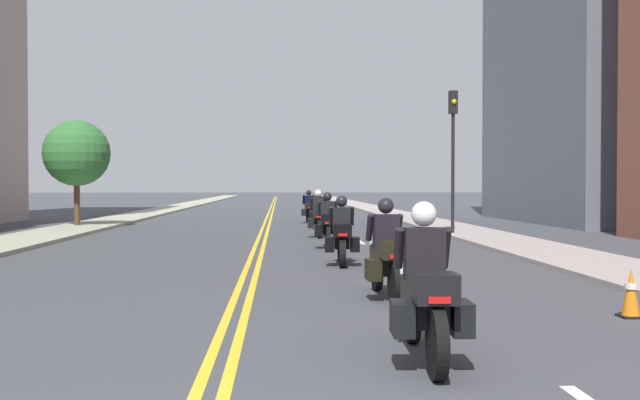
{
  "coord_description": "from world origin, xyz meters",
  "views": [
    {
      "loc": [
        0.6,
        -3.12,
        1.79
      ],
      "look_at": [
        1.76,
        17.92,
        1.37
      ],
      "focal_mm": 40.98,
      "sensor_mm": 36.0,
      "label": 1
    }
  ],
  "objects_px": {
    "motorcycle_2": "(342,237)",
    "street_tree_0": "(77,153)",
    "motorcycle_4": "(318,218)",
    "motorcycle_1": "(387,257)",
    "motorcycle_6": "(309,209)",
    "traffic_cone_0": "(631,293)",
    "motorcycle_0": "(425,297)",
    "motorcycle_3": "(328,224)",
    "motorcycle_5": "(319,212)",
    "traffic_light_near": "(453,137)"
  },
  "relations": [
    {
      "from": "motorcycle_2",
      "to": "street_tree_0",
      "type": "relative_size",
      "value": 0.47
    },
    {
      "from": "motorcycle_4",
      "to": "motorcycle_2",
      "type": "bearing_deg",
      "value": -88.67
    },
    {
      "from": "motorcycle_1",
      "to": "motorcycle_6",
      "type": "height_order",
      "value": "motorcycle_1"
    },
    {
      "from": "traffic_cone_0",
      "to": "motorcycle_2",
      "type": "bearing_deg",
      "value": 116.46
    },
    {
      "from": "motorcycle_2",
      "to": "street_tree_0",
      "type": "height_order",
      "value": "street_tree_0"
    },
    {
      "from": "motorcycle_2",
      "to": "street_tree_0",
      "type": "xyz_separation_m",
      "value": [
        -9.91,
        14.82,
        2.5
      ]
    },
    {
      "from": "motorcycle_0",
      "to": "motorcycle_2",
      "type": "xyz_separation_m",
      "value": [
        -0.07,
        9.08,
        -0.03
      ]
    },
    {
      "from": "motorcycle_2",
      "to": "motorcycle_3",
      "type": "xyz_separation_m",
      "value": [
        -0.02,
        4.51,
        0.03
      ]
    },
    {
      "from": "motorcycle_6",
      "to": "motorcycle_5",
      "type": "bearing_deg",
      "value": -89.56
    },
    {
      "from": "motorcycle_5",
      "to": "motorcycle_1",
      "type": "bearing_deg",
      "value": -87.84
    },
    {
      "from": "motorcycle_6",
      "to": "traffic_cone_0",
      "type": "xyz_separation_m",
      "value": [
        3.35,
        -25.28,
        -0.32
      ]
    },
    {
      "from": "motorcycle_2",
      "to": "motorcycle_6",
      "type": "height_order",
      "value": "motorcycle_6"
    },
    {
      "from": "motorcycle_4",
      "to": "traffic_light_near",
      "type": "distance_m",
      "value": 5.53
    },
    {
      "from": "motorcycle_1",
      "to": "motorcycle_3",
      "type": "xyz_separation_m",
      "value": [
        -0.33,
        9.37,
        0.01
      ]
    },
    {
      "from": "motorcycle_3",
      "to": "motorcycle_4",
      "type": "distance_m",
      "value": 4.37
    },
    {
      "from": "motorcycle_3",
      "to": "motorcycle_6",
      "type": "relative_size",
      "value": 1.02
    },
    {
      "from": "motorcycle_2",
      "to": "motorcycle_6",
      "type": "distance_m",
      "value": 18.53
    },
    {
      "from": "motorcycle_0",
      "to": "traffic_cone_0",
      "type": "xyz_separation_m",
      "value": [
        3.28,
        2.33,
        -0.33
      ]
    },
    {
      "from": "motorcycle_6",
      "to": "traffic_light_near",
      "type": "relative_size",
      "value": 0.43
    },
    {
      "from": "traffic_light_near",
      "to": "street_tree_0",
      "type": "bearing_deg",
      "value": 158.42
    },
    {
      "from": "traffic_cone_0",
      "to": "motorcycle_1",
      "type": "bearing_deg",
      "value": 148.23
    },
    {
      "from": "motorcycle_0",
      "to": "motorcycle_4",
      "type": "bearing_deg",
      "value": 92.61
    },
    {
      "from": "motorcycle_3",
      "to": "traffic_light_near",
      "type": "bearing_deg",
      "value": 45.84
    },
    {
      "from": "motorcycle_6",
      "to": "traffic_light_near",
      "type": "height_order",
      "value": "traffic_light_near"
    },
    {
      "from": "motorcycle_3",
      "to": "street_tree_0",
      "type": "distance_m",
      "value": 14.49
    },
    {
      "from": "motorcycle_0",
      "to": "motorcycle_6",
      "type": "distance_m",
      "value": 27.61
    },
    {
      "from": "motorcycle_1",
      "to": "motorcycle_4",
      "type": "distance_m",
      "value": 13.75
    },
    {
      "from": "motorcycle_1",
      "to": "street_tree_0",
      "type": "height_order",
      "value": "street_tree_0"
    },
    {
      "from": "motorcycle_4",
      "to": "motorcycle_6",
      "type": "height_order",
      "value": "motorcycle_4"
    },
    {
      "from": "motorcycle_4",
      "to": "street_tree_0",
      "type": "distance_m",
      "value": 11.76
    },
    {
      "from": "motorcycle_2",
      "to": "traffic_light_near",
      "type": "relative_size",
      "value": 0.41
    },
    {
      "from": "motorcycle_0",
      "to": "motorcycle_6",
      "type": "relative_size",
      "value": 1.03
    },
    {
      "from": "motorcycle_3",
      "to": "traffic_cone_0",
      "type": "xyz_separation_m",
      "value": [
        3.38,
        -11.25,
        -0.33
      ]
    },
    {
      "from": "motorcycle_0",
      "to": "traffic_light_near",
      "type": "distance_m",
      "value": 18.91
    },
    {
      "from": "motorcycle_5",
      "to": "motorcycle_6",
      "type": "distance_m",
      "value": 4.63
    },
    {
      "from": "motorcycle_0",
      "to": "motorcycle_2",
      "type": "relative_size",
      "value": 1.07
    },
    {
      "from": "motorcycle_2",
      "to": "traffic_cone_0",
      "type": "xyz_separation_m",
      "value": [
        3.36,
        -6.74,
        -0.3
      ]
    },
    {
      "from": "motorcycle_2",
      "to": "motorcycle_3",
      "type": "relative_size",
      "value": 0.94
    },
    {
      "from": "motorcycle_5",
      "to": "traffic_light_near",
      "type": "distance_m",
      "value": 7.18
    },
    {
      "from": "motorcycle_2",
      "to": "motorcycle_6",
      "type": "relative_size",
      "value": 0.95
    },
    {
      "from": "motorcycle_4",
      "to": "street_tree_0",
      "type": "height_order",
      "value": "street_tree_0"
    },
    {
      "from": "traffic_cone_0",
      "to": "motorcycle_6",
      "type": "bearing_deg",
      "value": 97.55
    },
    {
      "from": "traffic_cone_0",
      "to": "motorcycle_0",
      "type": "bearing_deg",
      "value": -144.61
    },
    {
      "from": "motorcycle_5",
      "to": "traffic_cone_0",
      "type": "height_order",
      "value": "motorcycle_5"
    },
    {
      "from": "motorcycle_0",
      "to": "motorcycle_6",
      "type": "xyz_separation_m",
      "value": [
        -0.07,
        27.61,
        -0.01
      ]
    },
    {
      "from": "motorcycle_5",
      "to": "traffic_cone_0",
      "type": "bearing_deg",
      "value": -79.46
    },
    {
      "from": "motorcycle_3",
      "to": "motorcycle_5",
      "type": "relative_size",
      "value": 1.03
    },
    {
      "from": "motorcycle_0",
      "to": "motorcycle_1",
      "type": "distance_m",
      "value": 4.23
    },
    {
      "from": "motorcycle_1",
      "to": "motorcycle_2",
      "type": "height_order",
      "value": "motorcycle_1"
    },
    {
      "from": "motorcycle_0",
      "to": "motorcycle_1",
      "type": "bearing_deg",
      "value": 89.02
    }
  ]
}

